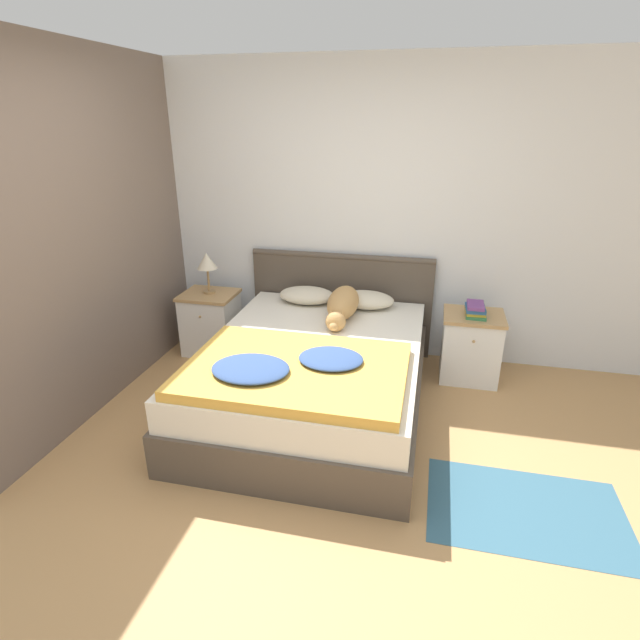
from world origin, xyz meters
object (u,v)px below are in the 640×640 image
object	(u,v)px
nightstand_left	(211,322)
nightstand_right	(470,346)
pillow_right	(365,300)
table_lamp	(207,263)
dog	(343,305)
book_stack	(476,310)
pillow_left	(307,295)
bed	(314,376)

from	to	relation	value
nightstand_left	nightstand_right	bearing A→B (deg)	0.00
pillow_right	table_lamp	world-z (taller)	table_lamp
dog	book_stack	world-z (taller)	dog
pillow_left	pillow_right	size ratio (longest dim) A/B	1.00
pillow_right	dog	distance (m)	0.32
pillow_left	table_lamp	bearing A→B (deg)	-176.20
table_lamp	pillow_right	bearing A→B (deg)	2.41
book_stack	pillow_right	bearing A→B (deg)	173.32
pillow_right	dog	world-z (taller)	dog
pillow_left	pillow_right	xyz separation A→B (m)	(0.52, 0.00, 0.00)
pillow_left	table_lamp	size ratio (longest dim) A/B	1.32
bed	pillow_right	distance (m)	0.93
nightstand_left	dog	world-z (taller)	dog
pillow_left	dog	xyz separation A→B (m)	(0.37, -0.28, 0.04)
table_lamp	dog	bearing A→B (deg)	-9.92
nightstand_left	book_stack	size ratio (longest dim) A/B	2.46
pillow_left	dog	size ratio (longest dim) A/B	0.63
table_lamp	book_stack	bearing A→B (deg)	-1.13
nightstand_right	pillow_left	bearing A→B (deg)	176.72
bed	pillow_left	xyz separation A→B (m)	(-0.26, 0.83, 0.34)
dog	table_lamp	distance (m)	1.32
pillow_left	nightstand_right	bearing A→B (deg)	-3.28
dog	nightstand_right	bearing A→B (deg)	10.85
book_stack	bed	bearing A→B (deg)	-148.31
pillow_left	dog	bearing A→B (deg)	-37.26
bed	nightstand_right	bearing A→B (deg)	32.58
table_lamp	nightstand_right	bearing A→B (deg)	-0.53
pillow_left	dog	distance (m)	0.47
nightstand_right	pillow_left	distance (m)	1.47
pillow_left	book_stack	distance (m)	1.44
pillow_left	table_lamp	world-z (taller)	table_lamp
table_lamp	bed	bearing A→B (deg)	-33.33
nightstand_right	pillow_left	world-z (taller)	pillow_left
pillow_right	nightstand_left	bearing A→B (deg)	-176.72
nightstand_right	pillow_left	size ratio (longest dim) A/B	1.17
nightstand_left	table_lamp	bearing A→B (deg)	90.00
dog	book_stack	xyz separation A→B (m)	(1.06, 0.18, -0.02)
nightstand_right	table_lamp	world-z (taller)	table_lamp
nightstand_left	book_stack	bearing A→B (deg)	-0.60
nightstand_left	bed	bearing A→B (deg)	-32.58
dog	book_stack	bearing A→B (deg)	9.55
nightstand_left	pillow_right	world-z (taller)	pillow_right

